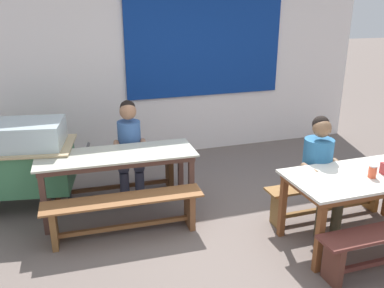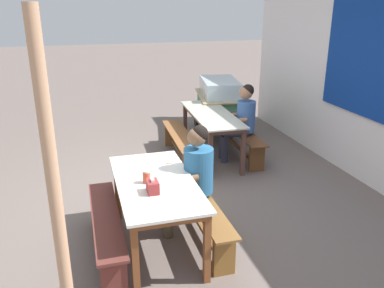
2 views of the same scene
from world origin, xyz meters
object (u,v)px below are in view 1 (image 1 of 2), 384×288
object	(u,v)px
condiment_jar	(372,171)
person_center_facing	(130,145)
dining_table_near	(363,181)
person_right_near_table	(320,166)
bench_far_front	(124,211)
bench_far_back	(115,174)
food_cart	(16,158)
dining_table_far	(117,160)
bench_near_back	(327,195)

from	to	relation	value
condiment_jar	person_center_facing	bearing A→B (deg)	137.77
dining_table_near	person_right_near_table	xyz separation A→B (m)	(-0.19, 0.43, 0.02)
person_right_near_table	bench_far_front	bearing A→B (deg)	168.81
bench_far_back	person_right_near_table	world-z (taller)	person_right_near_table
food_cart	person_right_near_table	xyz separation A→B (m)	(3.12, -1.43, 0.06)
bench_far_front	person_center_facing	bearing A→B (deg)	75.46
bench_far_back	person_center_facing	bearing A→B (deg)	-24.19
dining_table_near	condiment_jar	world-z (taller)	condiment_jar
dining_table_far	bench_near_back	size ratio (longest dim) A/B	1.19
dining_table_far	person_center_facing	bearing A→B (deg)	62.29
dining_table_far	condiment_jar	xyz separation A→B (m)	(2.23, -1.42, 0.14)
dining_table_far	dining_table_near	size ratio (longest dim) A/B	1.16
bench_near_back	person_center_facing	distance (m)	2.39
food_cart	condiment_jar	world-z (taller)	food_cart
bench_near_back	person_right_near_table	xyz separation A→B (m)	(-0.19, -0.07, 0.40)
food_cart	person_center_facing	bearing A→B (deg)	-4.99
food_cart	person_right_near_table	distance (m)	3.44
bench_far_front	food_cart	distance (m)	1.53
dining_table_far	bench_near_back	xyz separation A→B (m)	(2.22, -0.83, -0.38)
bench_far_back	bench_near_back	distance (m)	2.57
bench_far_back	person_center_facing	distance (m)	0.46
bench_far_back	person_center_facing	xyz separation A→B (m)	(0.20, -0.09, 0.40)
bench_far_back	food_cart	bearing A→B (deg)	178.64
dining_table_far	person_center_facing	distance (m)	0.47
dining_table_near	food_cart	bearing A→B (deg)	150.70
bench_far_back	person_center_facing	world-z (taller)	person_center_facing
dining_table_far	condiment_jar	bearing A→B (deg)	-32.42
dining_table_near	person_right_near_table	world-z (taller)	person_right_near_table
bench_far_front	condiment_jar	bearing A→B (deg)	-22.16
bench_near_back	condiment_jar	xyz separation A→B (m)	(0.02, -0.59, 0.52)
bench_near_back	condiment_jar	distance (m)	0.79
bench_near_back	dining_table_far	bearing A→B (deg)	159.42
person_right_near_table	condiment_jar	bearing A→B (deg)	-67.95
dining_table_near	condiment_jar	distance (m)	0.16
person_right_near_table	food_cart	bearing A→B (deg)	155.37
person_center_facing	person_right_near_table	bearing A→B (deg)	-36.06
bench_far_front	dining_table_near	bearing A→B (deg)	-20.41
person_right_near_table	condiment_jar	world-z (taller)	person_right_near_table
bench_far_front	person_center_facing	distance (m)	1.03
bench_far_front	food_cart	size ratio (longest dim) A/B	0.97
dining_table_near	condiment_jar	size ratio (longest dim) A/B	12.09
dining_table_far	bench_far_front	world-z (taller)	dining_table_far
bench_far_front	person_center_facing	size ratio (longest dim) A/B	1.36
bench_far_back	person_right_near_table	distance (m)	2.48
bench_far_front	food_cart	xyz separation A→B (m)	(-1.08, 1.03, 0.34)
food_cart	dining_table_far	bearing A→B (deg)	-25.64
dining_table_far	bench_near_back	world-z (taller)	dining_table_far
dining_table_far	bench_near_back	distance (m)	2.40
bench_far_front	person_right_near_table	xyz separation A→B (m)	(2.05, -0.40, 0.40)
condiment_jar	dining_table_far	bearing A→B (deg)	147.58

